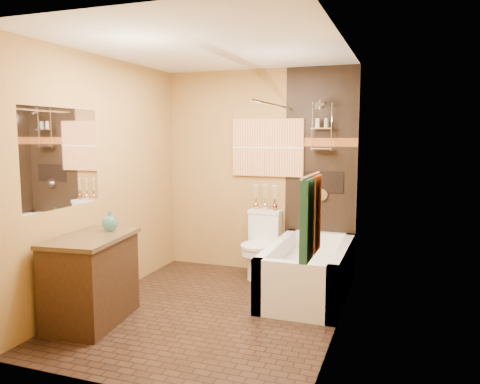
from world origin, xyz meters
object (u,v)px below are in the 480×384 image
at_px(vanity, 91,279).
at_px(bathtub, 309,275).
at_px(sunset_painting, 268,148).
at_px(toilet, 261,244).

bearing_deg(vanity, bathtub, 31.24).
relative_size(sunset_painting, toilet, 1.14).
height_order(bathtub, toilet, toilet).
bearing_deg(toilet, bathtub, -33.41).
bearing_deg(sunset_painting, toilet, -90.00).
distance_m(toilet, vanity, 2.11).
relative_size(bathtub, vanity, 1.54).
height_order(bathtub, vanity, vanity).
bearing_deg(bathtub, vanity, -141.54).
height_order(sunset_painting, bathtub, sunset_painting).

